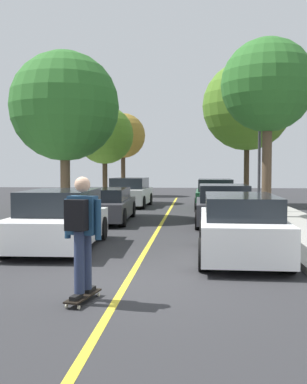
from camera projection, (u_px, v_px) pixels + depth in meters
ground at (125, 285)px, 7.85m from camera, size 80.00×80.00×0.00m
center_line at (148, 246)px, 11.83m from camera, size 0.12×39.20×0.01m
parked_car_left_nearest at (59, 220)px, 11.52m from camera, size 1.97×4.19×1.43m
parked_car_left_near at (104, 205)px, 17.29m from camera, size 2.09×4.69×1.23m
parked_car_left_far at (130, 193)px, 24.03m from camera, size 2.11×4.09×1.49m
parked_car_right_nearest at (240, 226)px, 10.31m from camera, size 1.88×4.47×1.38m
parked_car_right_near at (223, 205)px, 16.23m from camera, size 1.97×4.30×1.41m
parked_car_right_far at (215, 194)px, 22.62m from camera, size 1.99×4.61×1.46m
street_tree_left_nearest at (65, 107)px, 18.18m from camera, size 4.27×4.27×6.40m
street_tree_left_near at (105, 135)px, 26.39m from camera, size 3.27×3.27×5.36m
street_tree_left_far at (123, 136)px, 33.18m from camera, size 3.18×3.18×5.76m
street_tree_right_nearest at (268, 86)px, 17.56m from camera, size 3.52×3.52×6.74m
street_tree_right_near at (247, 106)px, 24.37m from camera, size 4.66×4.66×7.43m
streetlamp at (260, 134)px, 19.79m from camera, size 0.36×0.24×5.74m
skateboard at (83, 296)px, 6.84m from camera, size 0.40×0.87×0.10m
skateboarder at (82, 228)px, 6.76m from camera, size 0.59×0.71×1.74m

